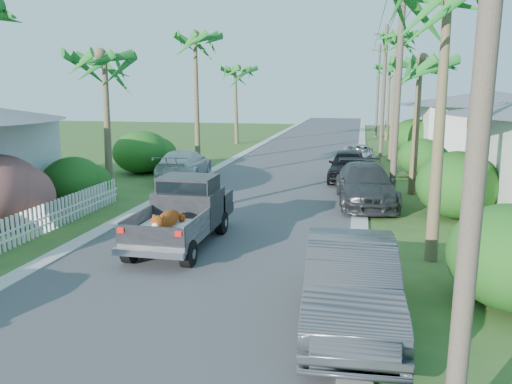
% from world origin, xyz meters
% --- Properties ---
extents(ground, '(120.00, 120.00, 0.00)m').
position_xyz_m(ground, '(0.00, 0.00, 0.00)').
color(ground, '#2C521E').
rests_on(ground, ground).
extents(road, '(8.00, 100.00, 0.02)m').
position_xyz_m(road, '(0.00, 25.00, 0.01)').
color(road, '#38383A').
rests_on(road, ground).
extents(curb_left, '(0.60, 100.00, 0.06)m').
position_xyz_m(curb_left, '(-4.30, 25.00, 0.03)').
color(curb_left, '#A5A39E').
rests_on(curb_left, ground).
extents(curb_right, '(0.60, 100.00, 0.06)m').
position_xyz_m(curb_right, '(4.30, 25.00, 0.03)').
color(curb_right, '#A5A39E').
rests_on(curb_right, ground).
extents(pickup_truck, '(1.98, 5.12, 2.06)m').
position_xyz_m(pickup_truck, '(-1.05, 6.06, 1.01)').
color(pickup_truck, black).
rests_on(pickup_truck, ground).
extents(parked_car_rn, '(2.11, 5.30, 1.72)m').
position_xyz_m(parked_car_rn, '(4.15, 1.43, 0.86)').
color(parked_car_rn, '#34363A').
rests_on(parked_car_rn, ground).
extents(parked_car_rm, '(2.85, 5.82, 1.63)m').
position_xyz_m(parked_car_rm, '(4.48, 12.62, 0.82)').
color(parked_car_rm, '#292B2E').
rests_on(parked_car_rm, ground).
extents(parked_car_rf, '(1.98, 4.76, 1.61)m').
position_xyz_m(parked_car_rf, '(3.60, 17.92, 0.81)').
color(parked_car_rf, black).
rests_on(parked_car_rf, ground).
extents(parked_car_rd, '(2.04, 4.29, 1.18)m').
position_xyz_m(parked_car_rd, '(4.08, 24.34, 0.59)').
color(parked_car_rd, '#A3A6AA').
rests_on(parked_car_rd, ground).
extents(parked_car_lf, '(2.67, 5.50, 1.54)m').
position_xyz_m(parked_car_lf, '(-5.00, 16.70, 0.77)').
color(parked_car_lf, silver).
rests_on(parked_car_lf, ground).
extents(palm_l_b, '(4.40, 4.40, 7.40)m').
position_xyz_m(palm_l_b, '(-6.80, 12.00, 6.15)').
color(palm_l_b, brown).
rests_on(palm_l_b, ground).
extents(palm_l_c, '(4.40, 4.40, 9.20)m').
position_xyz_m(palm_l_c, '(-6.00, 22.00, 7.91)').
color(palm_l_c, brown).
rests_on(palm_l_c, ground).
extents(palm_l_d, '(4.40, 4.40, 7.70)m').
position_xyz_m(palm_l_d, '(-6.50, 34.00, 6.44)').
color(palm_l_d, brown).
rests_on(palm_l_d, ground).
extents(palm_r_b, '(4.40, 4.40, 7.20)m').
position_xyz_m(palm_r_b, '(6.60, 15.00, 5.95)').
color(palm_r_b, brown).
rests_on(palm_r_b, ground).
extents(palm_r_c, '(4.40, 4.40, 9.40)m').
position_xyz_m(palm_r_c, '(6.20, 26.00, 8.11)').
color(palm_r_c, brown).
rests_on(palm_r_c, ground).
extents(palm_r_d, '(4.40, 4.40, 8.00)m').
position_xyz_m(palm_r_d, '(6.50, 40.00, 6.74)').
color(palm_r_d, brown).
rests_on(palm_r_d, ground).
extents(shrub_l_c, '(2.40, 2.64, 2.00)m').
position_xyz_m(shrub_l_c, '(-7.40, 10.00, 1.00)').
color(shrub_l_c, '#1E4F16').
rests_on(shrub_l_c, ground).
extents(shrub_l_d, '(3.20, 3.52, 2.40)m').
position_xyz_m(shrub_l_d, '(-8.00, 18.00, 1.20)').
color(shrub_l_d, '#1E4F16').
rests_on(shrub_l_d, ground).
extents(shrub_r_b, '(3.00, 3.30, 2.50)m').
position_xyz_m(shrub_r_b, '(7.80, 11.00, 1.25)').
color(shrub_r_b, '#1E4F16').
rests_on(shrub_r_b, ground).
extents(shrub_r_c, '(2.60, 2.86, 2.10)m').
position_xyz_m(shrub_r_c, '(7.50, 20.00, 1.05)').
color(shrub_r_c, '#1E4F16').
rests_on(shrub_r_c, ground).
extents(shrub_r_d, '(3.20, 3.52, 2.60)m').
position_xyz_m(shrub_r_d, '(8.00, 30.00, 1.30)').
color(shrub_r_d, '#1E4F16').
rests_on(shrub_r_d, ground).
extents(picket_fence, '(0.10, 11.00, 1.00)m').
position_xyz_m(picket_fence, '(-6.00, 5.50, 0.50)').
color(picket_fence, white).
rests_on(picket_fence, ground).
extents(house_right_far, '(9.00, 8.00, 4.60)m').
position_xyz_m(house_right_far, '(13.00, 30.00, 2.12)').
color(house_right_far, silver).
rests_on(house_right_far, ground).
extents(utility_pole_a, '(1.60, 0.26, 9.00)m').
position_xyz_m(utility_pole_a, '(5.60, -2.00, 4.60)').
color(utility_pole_a, brown).
rests_on(utility_pole_a, ground).
extents(utility_pole_b, '(1.60, 0.26, 9.00)m').
position_xyz_m(utility_pole_b, '(5.60, 13.00, 4.60)').
color(utility_pole_b, brown).
rests_on(utility_pole_b, ground).
extents(utility_pole_c, '(1.60, 0.26, 9.00)m').
position_xyz_m(utility_pole_c, '(5.60, 28.00, 4.60)').
color(utility_pole_c, brown).
rests_on(utility_pole_c, ground).
extents(utility_pole_d, '(1.60, 0.26, 9.00)m').
position_xyz_m(utility_pole_d, '(5.60, 43.00, 4.60)').
color(utility_pole_d, brown).
rests_on(utility_pole_d, ground).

